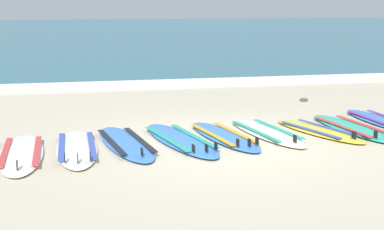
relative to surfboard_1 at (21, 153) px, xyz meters
The scene contains 13 objects.
ground_plane 2.97m from the surfboard_1, ahead, with size 80.00×80.00×0.00m, color #C1B599.
sea 36.05m from the surfboard_1, 85.28° to the left, with size 80.00×60.00×0.10m, color #23667A.
wave_foam_strip 7.04m from the surfboard_1, 65.04° to the left, with size 80.00×0.91×0.11m, color white.
surfboard_1 is the anchor object (origin of this frame).
surfboard_2 0.77m from the surfboard_1, 10.86° to the left, with size 0.63×2.36×0.18m.
surfboard_3 1.50m from the surfboard_1, 11.33° to the left, with size 0.88×2.44×0.18m.
surfboard_4 2.33m from the surfboard_1, ahead, with size 1.05×2.55×0.18m.
surfboard_5 3.05m from the surfboard_1, ahead, with size 0.88×2.30×0.18m.
surfboard_6 3.80m from the surfboard_1, ahead, with size 0.87×2.35×0.18m.
surfboard_7 4.64m from the surfboard_1, ahead, with size 1.05×2.12×0.18m.
surfboard_8 5.30m from the surfboard_1, ahead, with size 0.78×2.42×0.18m.
surfboard_9 6.14m from the surfboard_1, ahead, with size 0.58×2.20×0.18m.
seaweed_clump_near_shoreline 6.61m from the surfboard_1, 30.99° to the left, with size 0.19×0.15×0.07m, color #4C4228.
Camera 1 is at (-2.41, -8.16, 2.07)m, focal length 54.62 mm.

